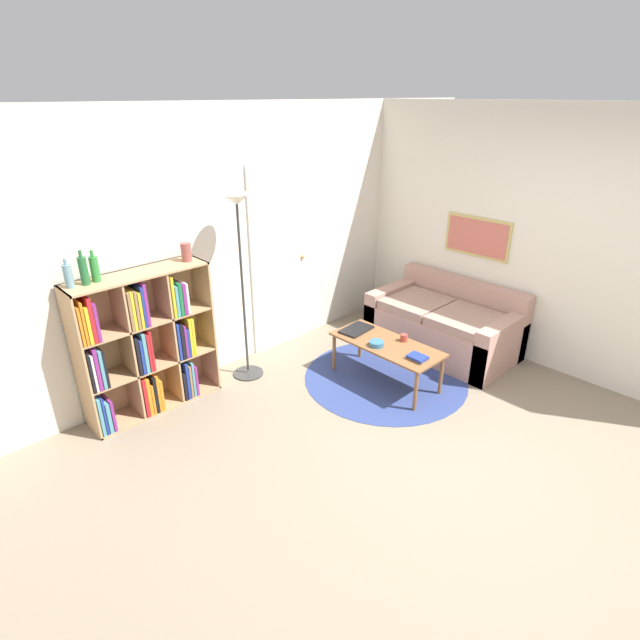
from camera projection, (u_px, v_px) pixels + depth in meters
ground_plane at (464, 476)px, 3.80m from camera, size 14.00×14.00×0.00m
wall_back at (244, 241)px, 5.06m from camera, size 7.20×0.11×2.60m
wall_right at (474, 229)px, 5.48m from camera, size 0.08×5.69×2.60m
rug at (385, 378)px, 5.10m from camera, size 1.65×1.65×0.01m
bookshelf at (144, 346)px, 4.38m from camera, size 1.19×0.34×1.30m
floor_lamp at (239, 237)px, 4.58m from camera, size 0.31×0.31×1.85m
couch at (446, 325)px, 5.61m from camera, size 0.89×1.57×0.75m
coffee_table at (386, 347)px, 4.89m from camera, size 0.49×1.12×0.43m
laptop at (356, 329)px, 5.13m from camera, size 0.36×0.25×0.02m
bowl at (377, 344)px, 4.81m from camera, size 0.14×0.14×0.05m
book_stack_on_table at (418, 358)px, 4.57m from camera, size 0.14×0.17×0.04m
cup at (404, 338)px, 4.90m from camera, size 0.07×0.07×0.07m
bottle_left at (68, 276)px, 3.78m from camera, size 0.06×0.06×0.23m
bottle_middle at (84, 270)px, 3.83m from camera, size 0.06×0.06×0.28m
bottle_right at (95, 269)px, 3.90m from camera, size 0.07×0.07×0.25m
vase_on_shelf at (186, 252)px, 4.39m from camera, size 0.09×0.09×0.16m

